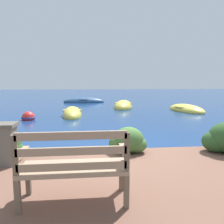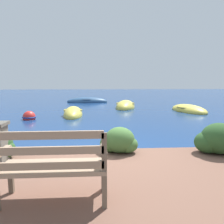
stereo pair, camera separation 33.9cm
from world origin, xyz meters
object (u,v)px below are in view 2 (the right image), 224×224
Objects in this scene: rowboat_mid at (189,110)px; mooring_buoy at (29,117)px; rowboat_nearest at (73,114)px; rowboat_outer at (87,102)px; rowboat_far at (125,107)px; park_bench at (53,164)px.

mooring_buoy is (-8.14, -2.07, 0.04)m from rowboat_mid.
rowboat_nearest reaches higher than rowboat_mid.
mooring_buoy is (-2.19, -7.54, 0.03)m from rowboat_outer.
rowboat_outer is at bearing 73.83° from mooring_buoy.
mooring_buoy is (-1.83, -0.94, 0.03)m from rowboat_nearest.
rowboat_far is at bearing -129.35° from rowboat_mid.
rowboat_outer is at bearing -6.23° from rowboat_nearest.
park_bench is 11.31m from rowboat_far.
mooring_buoy is (-4.78, -3.83, 0.02)m from rowboat_far.
rowboat_far is at bearing -53.72° from rowboat_outer.
rowboat_far is 6.12m from mooring_buoy.
rowboat_mid is at bearing -82.93° from rowboat_nearest.
park_bench is at bearing -178.07° from rowboat_far.
park_bench is at bearing -42.90° from rowboat_mid.
park_bench is at bearing -70.70° from mooring_buoy.
rowboat_far reaches higher than rowboat_nearest.
park_bench is 8.23m from rowboat_nearest.
rowboat_mid is at bearing -41.18° from rowboat_outer.
mooring_buoy is (-2.53, 7.24, -0.61)m from park_bench.
rowboat_nearest is at bearing -91.76° from rowboat_outer.
rowboat_outer is (-0.35, 14.77, -0.64)m from park_bench.
mooring_buoy is at bearing -104.84° from rowboat_outer.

